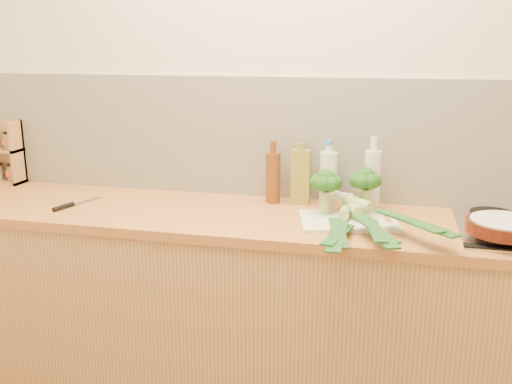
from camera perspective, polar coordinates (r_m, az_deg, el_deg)
room_shell at (r=2.55m, az=2.79°, el=5.36°), size 3.50×3.50×3.50m
counter at (r=2.50m, az=1.28°, el=-12.22°), size 3.20×0.62×0.90m
chopping_board at (r=2.27m, az=9.23°, el=-2.85°), size 0.43×0.35×0.01m
broccoli_left at (r=2.30m, az=7.01°, el=0.89°), size 0.13×0.13×0.18m
broccoli_right at (r=2.33m, az=10.84°, el=1.03°), size 0.13×0.13×0.19m
leek_front at (r=2.24m, az=8.79°, el=-2.28°), size 0.10×0.70×0.04m
leek_mid at (r=2.20m, az=10.33°, el=-2.13°), size 0.26×0.62×0.04m
leek_back at (r=2.23m, az=11.42°, el=-1.52°), size 0.50×0.51×0.04m
chefs_knife at (r=2.57m, az=-18.15°, el=-1.28°), size 0.10×0.27×0.02m
skillet at (r=2.17m, az=23.79°, el=-3.16°), size 0.38×0.27×0.05m
oil_tin at (r=2.47m, az=4.51°, el=1.54°), size 0.08×0.05×0.27m
glass_bottle at (r=2.44m, az=11.55°, el=1.31°), size 0.07×0.07×0.31m
amber_bottle at (r=2.49m, az=1.73°, el=1.54°), size 0.06×0.06×0.27m
water_bottle at (r=2.47m, az=7.23°, el=1.16°), size 0.08×0.08×0.26m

